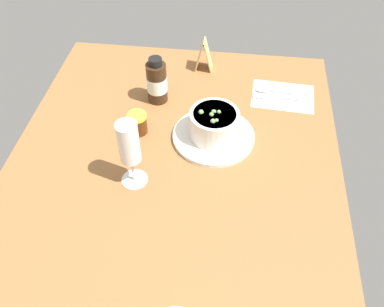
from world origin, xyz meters
The scene contains 7 objects.
ground_plane centered at (0.00, 0.00, -1.50)cm, with size 110.00×84.00×3.00cm, color brown.
porridge_bowl centered at (14.12, -9.27, 3.96)cm, with size 21.71×21.71×9.35cm.
cutlery_setting centered at (34.02, -27.68, 0.25)cm, with size 14.35×18.80×0.90cm.
wine_glass centered at (-2.63, 8.42, 11.81)cm, with size 6.37×6.37×18.24cm.
jam_jar centered at (14.08, 11.03, 2.99)cm, with size 5.16×5.16×5.91cm.
sauce_bottle_brown centered at (28.04, 8.22, 6.30)cm, with size 5.80×5.80×14.08cm.
menu_card centered at (45.09, -3.42, 5.01)cm, with size 4.69×5.44×10.13cm.
Camera 1 is at (-62.66, -13.05, 76.27)cm, focal length 37.93 mm.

